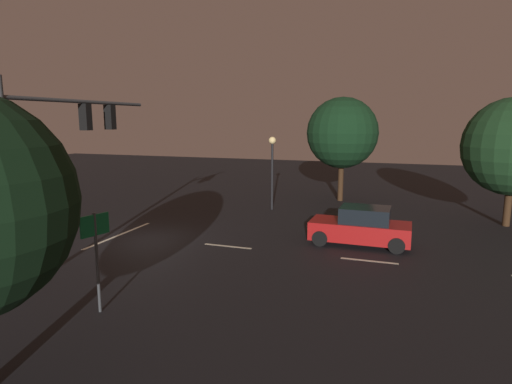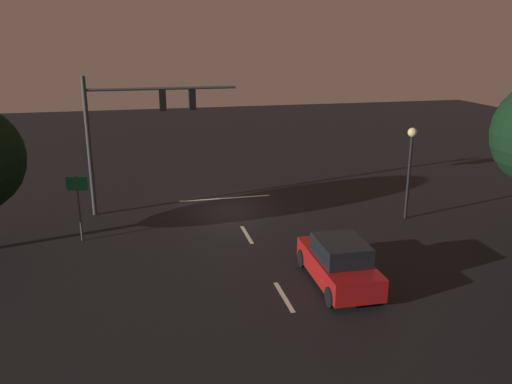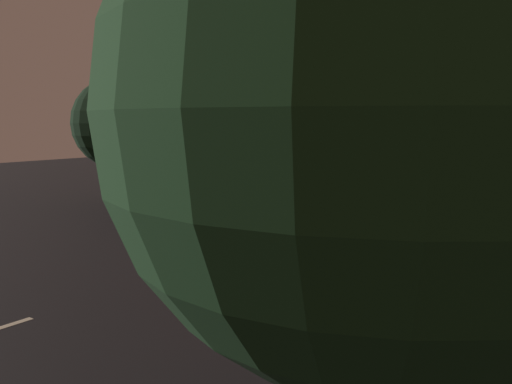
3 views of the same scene
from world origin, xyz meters
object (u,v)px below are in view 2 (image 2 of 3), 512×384
(street_lamp_left_kerb, at_px, (411,155))
(route_sign, at_px, (78,194))
(traffic_signal_assembly, at_px, (136,119))
(car_approaching, at_px, (339,263))

(street_lamp_left_kerb, bearing_deg, route_sign, -2.13)
(traffic_signal_assembly, height_order, street_lamp_left_kerb, traffic_signal_assembly)
(route_sign, bearing_deg, car_approaching, 145.34)
(traffic_signal_assembly, relative_size, street_lamp_left_kerb, 1.64)
(traffic_signal_assembly, distance_m, route_sign, 5.08)
(traffic_signal_assembly, xyz_separation_m, route_sign, (2.64, 3.47, -2.62))
(traffic_signal_assembly, bearing_deg, car_approaching, 123.99)
(traffic_signal_assembly, height_order, route_sign, traffic_signal_assembly)
(traffic_signal_assembly, xyz_separation_m, street_lamp_left_kerb, (-12.54, 4.03, -1.55))
(traffic_signal_assembly, relative_size, route_sign, 2.51)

